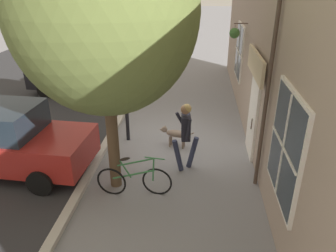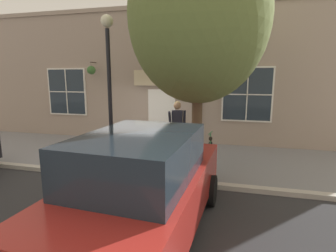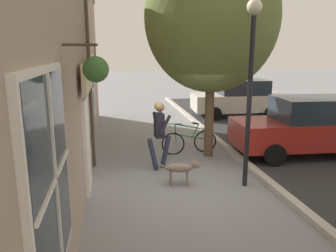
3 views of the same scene
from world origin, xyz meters
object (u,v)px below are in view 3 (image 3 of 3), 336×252
object	(u,v)px
pedestrian_walking	(159,128)
parked_car_far_end	(239,98)
dog_on_leash	(181,168)
leaning_bicycle	(189,141)
street_tree_by_curb	(213,20)
street_lamp	(251,66)
parked_car_mid_block	(308,126)

from	to	relation	value
pedestrian_walking	parked_car_far_end	size ratio (longest dim) A/B	0.41
dog_on_leash	leaning_bicycle	bearing A→B (deg)	72.19
pedestrian_walking	parked_car_far_end	bearing A→B (deg)	53.36
dog_on_leash	leaning_bicycle	distance (m)	2.48
dog_on_leash	leaning_bicycle	xyz separation A→B (m)	(0.76, 2.36, -0.03)
street_tree_by_curb	street_lamp	bearing A→B (deg)	-86.26
pedestrian_walking	parked_car_mid_block	xyz separation A→B (m)	(4.57, 0.44, -0.22)
parked_car_mid_block	street_lamp	size ratio (longest dim) A/B	1.06
leaning_bicycle	dog_on_leash	bearing A→B (deg)	-107.81
parked_car_far_end	street_tree_by_curb	bearing A→B (deg)	-119.31
dog_on_leash	parked_car_mid_block	distance (m)	4.55
pedestrian_walking	leaning_bicycle	world-z (taller)	pedestrian_walking
pedestrian_walking	leaning_bicycle	bearing A→B (deg)	47.07
dog_on_leash	street_lamp	size ratio (longest dim) A/B	0.25
street_tree_by_curb	street_lamp	size ratio (longest dim) A/B	1.46
street_tree_by_curb	parked_car_far_end	size ratio (longest dim) A/B	1.38
parked_car_far_end	street_lamp	distance (m)	8.73
dog_on_leash	street_tree_by_curb	bearing A→B (deg)	56.92
pedestrian_walking	street_lamp	size ratio (longest dim) A/B	0.44
parked_car_far_end	street_lamp	world-z (taller)	street_lamp
pedestrian_walking	street_tree_by_curb	size ratio (longest dim) A/B	0.30
leaning_bicycle	street_lamp	size ratio (longest dim) A/B	0.42
pedestrian_walking	street_tree_by_curb	xyz separation A→B (m)	(1.65, 0.83, 2.81)
parked_car_mid_block	parked_car_far_end	bearing A→B (deg)	87.56
street_tree_by_curb	parked_car_mid_block	size ratio (longest dim) A/B	1.38
pedestrian_walking	leaning_bicycle	xyz separation A→B (m)	(1.10, 1.18, -0.73)
street_tree_by_curb	leaning_bicycle	xyz separation A→B (m)	(-0.55, 0.35, -3.54)
parked_car_mid_block	parked_car_far_end	world-z (taller)	same
dog_on_leash	parked_car_mid_block	size ratio (longest dim) A/B	0.24
pedestrian_walking	parked_car_far_end	world-z (taller)	pedestrian_walking
leaning_bicycle	pedestrian_walking	bearing A→B (deg)	-132.93
pedestrian_walking	street_lamp	xyz separation A→B (m)	(1.80, -1.47, 1.67)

